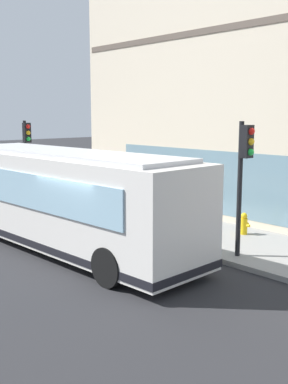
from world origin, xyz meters
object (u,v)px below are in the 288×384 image
traffic_light_down_block (27,145)px  newspaper_vending_box (121,200)px  fire_hydrant (244,224)px  pedestrian_walking_along_curb (149,188)px  traffic_light_near_corner (244,163)px  city_bus_nearside (65,200)px

traffic_light_down_block → newspaper_vending_box: size_ratio=4.13×
fire_hydrant → traffic_light_down_block: bearing=102.7°
newspaper_vending_box → pedestrian_walking_along_curb: bearing=-62.8°
traffic_light_near_corner → fire_hydrant: traffic_light_near_corner is taller
fire_hydrant → city_bus_nearside: bearing=150.1°
traffic_light_near_corner → traffic_light_down_block: size_ratio=1.03×
newspaper_vending_box → city_bus_nearside: bearing=-148.0°
traffic_light_near_corner → pedestrian_walking_along_curb: traffic_light_near_corner is taller
traffic_light_near_corner → fire_hydrant: bearing=34.4°
pedestrian_walking_along_curb → newspaper_vending_box: 1.41m
traffic_light_near_corner → fire_hydrant: (2.13, 1.45, -2.30)m
city_bus_nearside → traffic_light_near_corner: (3.03, -4.42, 1.26)m
traffic_light_near_corner → fire_hydrant: size_ratio=5.17×
city_bus_nearside → traffic_light_down_block: 8.13m
traffic_light_near_corner → pedestrian_walking_along_curb: size_ratio=2.09×
traffic_light_near_corner → traffic_light_down_block: bearing=91.1°
newspaper_vending_box → fire_hydrant: bearing=-83.5°
city_bus_nearside → pedestrian_walking_along_curb: size_ratio=5.55×
fire_hydrant → traffic_light_near_corner: bearing=-145.6°
traffic_light_near_corner → newspaper_vending_box: (1.47, 7.23, -2.21)m
traffic_light_down_block → fire_hydrant: 11.00m
city_bus_nearside → traffic_light_down_block: size_ratio=2.73×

